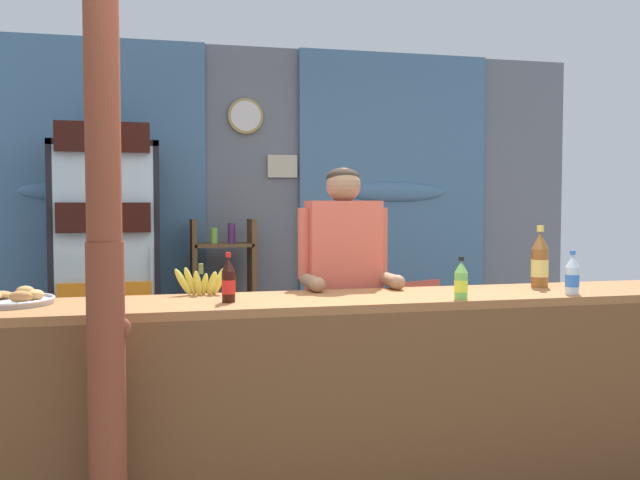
{
  "coord_description": "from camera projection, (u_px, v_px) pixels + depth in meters",
  "views": [
    {
      "loc": [
        -0.94,
        -2.9,
        1.42
      ],
      "look_at": [
        0.02,
        0.92,
        1.21
      ],
      "focal_mm": 40.33,
      "sensor_mm": 36.0,
      "label": 1
    }
  ],
  "objects": [
    {
      "name": "pastry_tray",
      "position": [
        8.0,
        299.0,
        3.22
      ],
      "size": [
        0.41,
        0.41,
        0.07
      ],
      "color": "#BCBCC1",
      "rests_on": "stall_counter"
    },
    {
      "name": "back_wall_curtained",
      "position": [
        257.0,
        209.0,
        5.79
      ],
      "size": [
        5.42,
        0.22,
        2.65
      ],
      "color": "slate",
      "rests_on": "ground"
    },
    {
      "name": "shopkeeper",
      "position": [
        344.0,
        276.0,
        3.94
      ],
      "size": [
        0.51,
        0.42,
        1.61
      ],
      "color": "#28282D",
      "rests_on": "ground"
    },
    {
      "name": "bottle_shelf_rack",
      "position": [
        223.0,
        301.0,
        5.45
      ],
      "size": [
        0.48,
        0.28,
        1.29
      ],
      "color": "brown",
      "rests_on": "ground"
    },
    {
      "name": "ground_plane",
      "position": [
        309.0,
        445.0,
        4.2
      ],
      "size": [
        7.27,
        7.27,
        0.0
      ],
      "primitive_type": "plane",
      "color": "slate"
    },
    {
      "name": "soda_bottle_water",
      "position": [
        572.0,
        276.0,
        3.56
      ],
      "size": [
        0.07,
        0.07,
        0.22
      ],
      "color": "silver",
      "rests_on": "stall_counter"
    },
    {
      "name": "plastic_lawn_chair",
      "position": [
        405.0,
        330.0,
        5.22
      ],
      "size": [
        0.58,
        0.58,
        0.86
      ],
      "color": "#E5563D",
      "rests_on": "ground"
    },
    {
      "name": "banana_bunch",
      "position": [
        202.0,
        282.0,
        3.53
      ],
      "size": [
        0.28,
        0.07,
        0.16
      ],
      "color": "#DBCC42",
      "rests_on": "stall_counter"
    },
    {
      "name": "drink_fridge",
      "position": [
        106.0,
        253.0,
        5.04
      ],
      "size": [
        0.72,
        0.65,
        1.95
      ],
      "color": "black",
      "rests_on": "ground"
    },
    {
      "name": "timber_post",
      "position": [
        105.0,
        256.0,
        2.75
      ],
      "size": [
        0.17,
        0.15,
        2.54
      ],
      "color": "brown",
      "rests_on": "ground"
    },
    {
      "name": "soda_bottle_iced_tea",
      "position": [
        540.0,
        261.0,
        3.85
      ],
      "size": [
        0.09,
        0.09,
        0.33
      ],
      "color": "brown",
      "rests_on": "stall_counter"
    },
    {
      "name": "soda_bottle_cola",
      "position": [
        228.0,
        281.0,
        3.27
      ],
      "size": [
        0.06,
        0.06,
        0.23
      ],
      "color": "black",
      "rests_on": "stall_counter"
    },
    {
      "name": "soda_bottle_lime_soda",
      "position": [
        461.0,
        281.0,
        3.37
      ],
      "size": [
        0.06,
        0.06,
        0.2
      ],
      "color": "#75C64C",
      "rests_on": "stall_counter"
    },
    {
      "name": "stall_counter",
      "position": [
        362.0,
        375.0,
        3.38
      ],
      "size": [
        4.17,
        0.59,
        0.96
      ],
      "color": "#935B33",
      "rests_on": "ground"
    }
  ]
}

